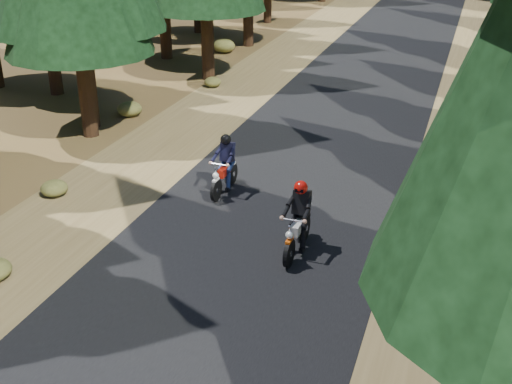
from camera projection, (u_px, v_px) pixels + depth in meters
ground at (233, 268)px, 13.39m from camera, size 120.00×120.00×0.00m
road at (297, 178)px, 17.68m from camera, size 6.00×100.00×0.01m
shoulder_l at (148, 158)px, 19.03m from camera, size 3.20×100.00×0.01m
shoulder_r at (471, 201)px, 16.33m from camera, size 3.20×100.00×0.01m
understory_shrubs at (372, 129)px, 20.55m from camera, size 16.52×28.44×0.72m
rider_lead at (297, 230)px, 13.74m from camera, size 0.58×1.84×1.63m
rider_follow at (224, 174)px, 16.61m from camera, size 0.54×1.74×1.54m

